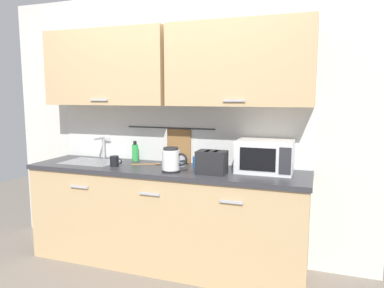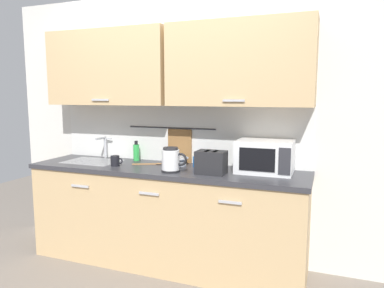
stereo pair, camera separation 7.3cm
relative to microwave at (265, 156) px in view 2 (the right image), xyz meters
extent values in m
plane|color=slate|center=(-0.87, -0.41, -1.04)|extent=(8.00, 8.00, 0.00)
cube|color=tan|center=(-0.87, -0.11, -0.61)|extent=(2.50, 0.60, 0.86)
cube|color=#B7B7BC|center=(-1.56, -0.42, -0.30)|extent=(0.18, 0.02, 0.02)
cube|color=#B7B7BC|center=(-0.87, -0.42, -0.30)|extent=(0.18, 0.02, 0.02)
cube|color=#B7B7BC|center=(-0.18, -0.42, -0.30)|extent=(0.18, 0.02, 0.02)
cube|color=#333338|center=(-0.87, -0.11, -0.16)|extent=(2.53, 0.63, 0.04)
cube|color=#9EA0A5|center=(-1.67, -0.09, -0.18)|extent=(0.52, 0.38, 0.09)
cube|color=silver|center=(-0.87, 0.22, 0.21)|extent=(3.70, 0.06, 2.50)
cube|color=silver|center=(-0.87, 0.19, 0.14)|extent=(2.50, 0.01, 0.55)
cube|color=tan|center=(-1.51, 0.03, 0.77)|extent=(1.23, 0.33, 0.70)
cube|color=#B7B7BC|center=(-1.51, -0.15, 0.47)|extent=(0.18, 0.01, 0.02)
cube|color=tan|center=(-0.24, 0.03, 0.77)|extent=(1.23, 0.33, 0.70)
cube|color=#B7B7BC|center=(-0.24, -0.15, 0.47)|extent=(0.18, 0.01, 0.02)
cylinder|color=#333338|center=(-0.93, 0.17, 0.19)|extent=(0.90, 0.01, 0.01)
cube|color=olive|center=(-0.84, 0.17, 0.01)|extent=(0.24, 0.02, 0.34)
cylinder|color=#B2B5BA|center=(-1.67, 0.14, -0.03)|extent=(0.03, 0.03, 0.22)
cylinder|color=#B2B5BA|center=(-1.67, 0.06, 0.07)|extent=(0.02, 0.16, 0.02)
cube|color=#B2B5BA|center=(-1.63, 0.14, 0.06)|extent=(0.07, 0.02, 0.01)
cube|color=white|center=(0.00, 0.00, 0.00)|extent=(0.46, 0.34, 0.27)
cube|color=black|center=(-0.04, -0.17, 0.00)|extent=(0.29, 0.01, 0.18)
cube|color=#2D2D33|center=(0.18, -0.17, 0.00)|extent=(0.09, 0.01, 0.21)
cylinder|color=black|center=(-0.75, -0.26, -0.13)|extent=(0.16, 0.16, 0.02)
cylinder|color=white|center=(-0.75, -0.26, -0.03)|extent=(0.15, 0.15, 0.17)
cylinder|color=#262628|center=(-0.75, -0.26, 0.06)|extent=(0.13, 0.13, 0.02)
torus|color=black|center=(-0.65, -0.26, -0.02)|extent=(0.11, 0.02, 0.11)
cylinder|color=green|center=(-1.28, 0.10, -0.06)|extent=(0.06, 0.06, 0.16)
cylinder|color=black|center=(-1.28, 0.10, 0.04)|extent=(0.03, 0.03, 0.04)
cylinder|color=black|center=(-1.33, -0.21, -0.09)|extent=(0.08, 0.08, 0.09)
torus|color=black|center=(-1.27, -0.21, -0.09)|extent=(0.06, 0.01, 0.06)
cylinder|color=#A5ADB7|center=(-0.81, 0.02, -0.10)|extent=(0.17, 0.17, 0.07)
torus|color=#A5ADB7|center=(-0.81, 0.02, -0.07)|extent=(0.21, 0.21, 0.01)
cube|color=#232326|center=(-0.40, -0.21, -0.04)|extent=(0.24, 0.17, 0.19)
cube|color=black|center=(-0.44, -0.21, 0.05)|extent=(0.03, 0.12, 0.01)
cube|color=black|center=(-0.37, -0.21, 0.05)|extent=(0.03, 0.12, 0.01)
cube|color=black|center=(-0.53, -0.21, -0.01)|extent=(0.02, 0.02, 0.02)
cylinder|color=blue|center=(-0.61, 0.02, -0.09)|extent=(0.08, 0.08, 0.09)
torus|color=blue|center=(-0.55, 0.02, -0.09)|extent=(0.06, 0.01, 0.06)
cube|color=#9E7042|center=(-1.11, -0.06, -0.13)|extent=(0.21, 0.11, 0.01)
ellipsoid|color=#9E7042|center=(-0.99, 0.00, -0.13)|extent=(0.07, 0.06, 0.01)
camera|label=1|loc=(0.41, -3.00, 0.51)|focal=33.58mm
camera|label=2|loc=(0.48, -2.98, 0.51)|focal=33.58mm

